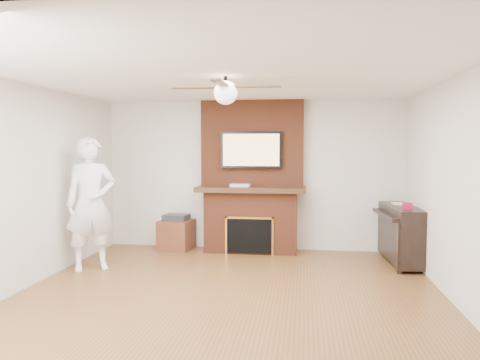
# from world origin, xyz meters

# --- Properties ---
(room_shell) EXTENTS (5.36, 5.86, 2.86)m
(room_shell) POSITION_xyz_m (0.00, 0.00, 1.25)
(room_shell) COLOR brown
(room_shell) RESTS_ON ground
(fireplace) EXTENTS (1.78, 0.64, 2.50)m
(fireplace) POSITION_xyz_m (0.00, 2.55, 1.00)
(fireplace) COLOR brown
(fireplace) RESTS_ON ground
(tv) EXTENTS (1.00, 0.08, 0.60)m
(tv) POSITION_xyz_m (0.00, 2.50, 1.68)
(tv) COLOR black
(tv) RESTS_ON fireplace
(ceiling_fan) EXTENTS (1.21, 1.21, 0.31)m
(ceiling_fan) POSITION_xyz_m (-0.00, 0.00, 2.33)
(ceiling_fan) COLOR black
(ceiling_fan) RESTS_ON room_shell
(person) EXTENTS (0.82, 0.75, 1.87)m
(person) POSITION_xyz_m (-2.10, 1.06, 0.93)
(person) COLOR white
(person) RESTS_ON ground
(side_table) EXTENTS (0.58, 0.58, 0.60)m
(side_table) POSITION_xyz_m (-1.27, 2.48, 0.27)
(side_table) COLOR #562918
(side_table) RESTS_ON ground
(piano) EXTENTS (0.58, 1.33, 0.95)m
(piano) POSITION_xyz_m (2.29, 2.00, 0.46)
(piano) COLOR black
(piano) RESTS_ON ground
(cable_box) EXTENTS (0.33, 0.21, 0.04)m
(cable_box) POSITION_xyz_m (-0.17, 2.45, 1.10)
(cable_box) COLOR silver
(cable_box) RESTS_ON fireplace
(candle_green) EXTENTS (0.07, 0.07, 0.10)m
(candle_green) POSITION_xyz_m (0.05, 2.33, 0.05)
(candle_green) COLOR #48712D
(candle_green) RESTS_ON ground
(candle_cream) EXTENTS (0.09, 0.09, 0.09)m
(candle_cream) POSITION_xyz_m (0.03, 2.32, 0.05)
(candle_cream) COLOR beige
(candle_cream) RESTS_ON ground
(candle_blue) EXTENTS (0.06, 0.06, 0.09)m
(candle_blue) POSITION_xyz_m (0.23, 2.35, 0.04)
(candle_blue) COLOR #34609E
(candle_blue) RESTS_ON ground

